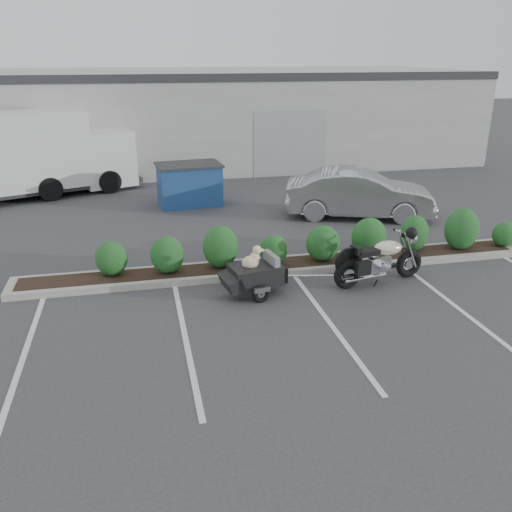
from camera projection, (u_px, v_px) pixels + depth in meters
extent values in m
plane|color=#38383A|center=(260.00, 315.00, 10.45)|extent=(90.00, 90.00, 0.00)
cube|color=#9E9E93|center=(281.00, 266.00, 12.63)|extent=(12.00, 1.00, 0.15)
cube|color=#9EA099|center=(178.00, 115.00, 25.26)|extent=(26.00, 10.00, 4.00)
torus|color=black|center=(348.00, 274.00, 11.53)|extent=(0.67, 0.28, 0.65)
torus|color=black|center=(409.00, 263.00, 12.12)|extent=(0.67, 0.28, 0.65)
cylinder|color=silver|center=(348.00, 274.00, 11.53)|extent=(0.29, 0.16, 0.27)
cylinder|color=silver|center=(409.00, 263.00, 12.12)|extent=(0.25, 0.14, 0.23)
cylinder|color=silver|center=(411.00, 250.00, 11.89)|extent=(0.42, 0.13, 0.86)
cylinder|color=silver|center=(405.00, 247.00, 12.06)|extent=(0.42, 0.13, 0.86)
cylinder|color=silver|center=(404.00, 234.00, 11.79)|extent=(0.16, 0.67, 0.03)
cylinder|color=silver|center=(413.00, 239.00, 11.94)|extent=(0.15, 0.19, 0.17)
sphere|color=black|center=(411.00, 233.00, 11.48)|extent=(0.29, 0.29, 0.25)
cube|color=silver|center=(377.00, 263.00, 11.75)|extent=(0.59, 0.42, 0.33)
cube|color=black|center=(380.00, 268.00, 11.83)|extent=(0.88, 0.26, 0.08)
ellipsoid|color=beige|center=(388.00, 248.00, 11.74)|extent=(0.70, 0.48, 0.32)
cube|color=black|center=(366.00, 252.00, 11.54)|extent=(0.58, 0.39, 0.12)
cube|color=black|center=(356.00, 250.00, 11.41)|extent=(0.17, 0.31, 0.16)
cylinder|color=silver|center=(365.00, 278.00, 11.53)|extent=(1.02, 0.27, 0.09)
cylinder|color=silver|center=(356.00, 272.00, 11.83)|extent=(1.02, 0.27, 0.09)
cube|color=black|center=(363.00, 268.00, 11.30)|extent=(0.35, 0.19, 0.29)
cube|color=black|center=(255.00, 275.00, 11.22)|extent=(1.13, 0.88, 0.41)
cube|color=slate|center=(271.00, 260.00, 11.26)|extent=(0.23, 0.61, 0.29)
cube|color=slate|center=(257.00, 270.00, 11.20)|extent=(0.78, 0.72, 0.04)
cube|color=black|center=(231.00, 282.00, 11.05)|extent=(0.49, 0.76, 0.36)
cube|color=black|center=(279.00, 273.00, 11.44)|extent=(0.28, 0.51, 0.33)
torus|color=black|center=(261.00, 294.00, 10.94)|extent=(0.39, 0.17, 0.38)
torus|color=black|center=(246.00, 279.00, 11.64)|extent=(0.39, 0.17, 0.38)
cube|color=silver|center=(262.00, 290.00, 10.86)|extent=(0.36, 0.14, 0.10)
cube|color=silver|center=(245.00, 274.00, 11.64)|extent=(0.36, 0.14, 0.10)
cylinder|color=black|center=(253.00, 286.00, 11.29)|extent=(0.20, 0.87, 0.04)
cylinder|color=silver|center=(289.00, 274.00, 11.55)|extent=(0.58, 0.14, 0.03)
ellipsoid|color=beige|center=(251.00, 262.00, 11.10)|extent=(0.40, 0.31, 0.29)
ellipsoid|color=beige|center=(254.00, 258.00, 11.11)|extent=(0.24, 0.23, 0.27)
sphere|color=beige|center=(257.00, 250.00, 11.07)|extent=(0.22, 0.22, 0.18)
ellipsoid|color=beige|center=(261.00, 250.00, 11.10)|extent=(0.15, 0.10, 0.07)
sphere|color=black|center=(264.00, 250.00, 11.13)|extent=(0.04, 0.04, 0.03)
ellipsoid|color=beige|center=(256.00, 250.00, 11.00)|extent=(0.05, 0.05, 0.10)
ellipsoid|color=beige|center=(254.00, 249.00, 11.09)|extent=(0.05, 0.05, 0.10)
cylinder|color=beige|center=(257.00, 267.00, 11.13)|extent=(0.05, 0.05, 0.12)
cylinder|color=beige|center=(255.00, 266.00, 11.23)|extent=(0.05, 0.05, 0.12)
imported|color=#AEADB4|center=(359.00, 194.00, 16.43)|extent=(4.68, 2.89, 1.46)
cube|color=navy|center=(189.00, 185.00, 17.81)|extent=(2.07, 1.48, 1.31)
cube|color=#2D2D30|center=(188.00, 165.00, 17.57)|extent=(2.19, 1.60, 0.07)
cube|color=silver|center=(104.00, 157.00, 20.02)|extent=(2.41, 2.56, 1.98)
cube|color=black|center=(104.00, 164.00, 20.12)|extent=(0.66, 1.62, 0.90)
cube|color=silver|center=(22.00, 150.00, 18.43)|extent=(4.63, 3.47, 2.52)
cube|color=#2D2D30|center=(49.00, 185.00, 19.25)|extent=(6.58, 4.05, 0.18)
cylinder|color=black|center=(110.00, 182.00, 19.41)|extent=(0.85, 0.52, 0.81)
cylinder|color=black|center=(93.00, 172.00, 20.96)|extent=(0.85, 0.52, 0.81)
cylinder|color=black|center=(50.00, 189.00, 18.35)|extent=(0.85, 0.52, 0.81)
cylinder|color=black|center=(37.00, 178.00, 19.90)|extent=(0.85, 0.52, 0.81)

